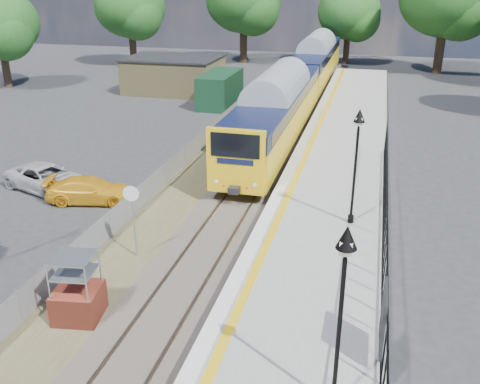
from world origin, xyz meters
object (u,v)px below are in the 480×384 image
(speed_sign, at_px, (132,209))
(car_yellow, at_px, (90,190))
(car_white, at_px, (46,178))
(train, at_px, (301,78))
(brick_plinth, at_px, (77,289))
(victorian_lamp_south, at_px, (343,278))
(victorian_lamp_north, at_px, (357,140))

(speed_sign, relative_size, car_yellow, 0.72)
(speed_sign, xyz_separation_m, car_white, (-7.17, 5.22, -1.39))
(train, height_order, brick_plinth, train)
(victorian_lamp_south, distance_m, car_white, 19.65)
(car_white, bearing_deg, victorian_lamp_south, -109.29)
(car_white, bearing_deg, car_yellow, -86.38)
(car_yellow, xyz_separation_m, car_white, (-2.84, 0.78, 0.05))
(brick_plinth, relative_size, car_yellow, 0.55)
(train, relative_size, car_white, 8.84)
(car_yellow, height_order, car_white, car_white)
(speed_sign, bearing_deg, train, 73.43)
(victorian_lamp_north, xyz_separation_m, speed_sign, (-7.80, -3.28, -2.26))
(speed_sign, height_order, car_white, speed_sign)
(victorian_lamp_north, xyz_separation_m, brick_plinth, (-7.89, -7.28, -3.23))
(brick_plinth, relative_size, car_white, 0.48)
(speed_sign, height_order, car_yellow, speed_sign)
(brick_plinth, height_order, speed_sign, speed_sign)
(brick_plinth, xyz_separation_m, speed_sign, (0.09, 4.00, 0.96))
(brick_plinth, bearing_deg, car_white, 127.48)
(victorian_lamp_south, xyz_separation_m, car_yellow, (-12.33, 11.17, -3.70))
(victorian_lamp_south, xyz_separation_m, car_white, (-15.17, 11.95, -3.66))
(victorian_lamp_north, height_order, car_yellow, victorian_lamp_north)
(brick_plinth, bearing_deg, victorian_lamp_north, 42.68)
(car_white, bearing_deg, speed_sign, -107.16)
(train, height_order, car_yellow, train)
(victorian_lamp_south, xyz_separation_m, victorian_lamp_north, (-0.20, 10.00, 0.00))
(victorian_lamp_south, height_order, car_yellow, victorian_lamp_south)
(victorian_lamp_north, height_order, brick_plinth, victorian_lamp_north)
(victorian_lamp_north, bearing_deg, speed_sign, -157.20)
(brick_plinth, bearing_deg, car_yellow, 116.64)
(victorian_lamp_north, distance_m, car_white, 15.53)
(victorian_lamp_south, distance_m, brick_plinth, 9.13)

